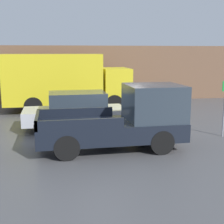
{
  "coord_description": "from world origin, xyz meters",
  "views": [
    {
      "loc": [
        -2.25,
        -11.32,
        3.34
      ],
      "look_at": [
        -0.07,
        0.01,
        1.11
      ],
      "focal_mm": 50.0,
      "sensor_mm": 36.0,
      "label": 1
    }
  ],
  "objects_px": {
    "delivery_truck": "(64,80)",
    "newspaper_box": "(84,94)",
    "car": "(76,110)",
    "pickup_truck": "(127,119)"
  },
  "relations": [
    {
      "from": "pickup_truck",
      "to": "car",
      "type": "height_order",
      "value": "pickup_truck"
    },
    {
      "from": "pickup_truck",
      "to": "car",
      "type": "bearing_deg",
      "value": 115.61
    },
    {
      "from": "car",
      "to": "newspaper_box",
      "type": "xyz_separation_m",
      "value": [
        1.09,
        7.1,
        -0.24
      ]
    },
    {
      "from": "car",
      "to": "delivery_truck",
      "type": "relative_size",
      "value": 0.63
    },
    {
      "from": "car",
      "to": "delivery_truck",
      "type": "distance_m",
      "value": 4.58
    },
    {
      "from": "delivery_truck",
      "to": "newspaper_box",
      "type": "distance_m",
      "value": 3.2
    },
    {
      "from": "delivery_truck",
      "to": "newspaper_box",
      "type": "xyz_separation_m",
      "value": [
        1.41,
        2.62,
        -1.17
      ]
    },
    {
      "from": "pickup_truck",
      "to": "car",
      "type": "distance_m",
      "value": 3.55
    },
    {
      "from": "pickup_truck",
      "to": "delivery_truck",
      "type": "relative_size",
      "value": 0.71
    },
    {
      "from": "pickup_truck",
      "to": "newspaper_box",
      "type": "distance_m",
      "value": 10.31
    }
  ]
}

